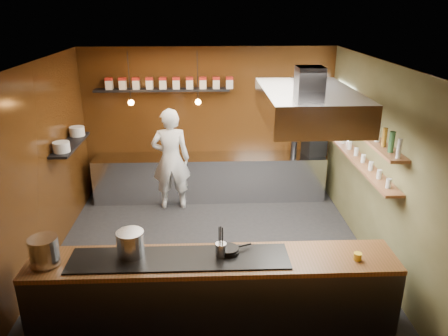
{
  "coord_description": "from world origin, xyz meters",
  "views": [
    {
      "loc": [
        -0.06,
        -6.07,
        3.76
      ],
      "look_at": [
        0.21,
        0.4,
        1.31
      ],
      "focal_mm": 35.0,
      "sensor_mm": 36.0,
      "label": 1
    }
  ],
  "objects": [
    {
      "name": "prep_counter",
      "position": [
        0.0,
        2.17,
        0.45
      ],
      "size": [
        4.6,
        0.65,
        0.9
      ],
      "primitive_type": "cube",
      "color": "silver",
      "rests_on": "floor"
    },
    {
      "name": "floor",
      "position": [
        0.0,
        0.0,
        0.0
      ],
      "size": [
        5.0,
        5.0,
        0.0
      ],
      "primitive_type": "plane",
      "color": "black",
      "rests_on": "ground"
    },
    {
      "name": "left_wall",
      "position": [
        -2.5,
        0.0,
        1.5
      ],
      "size": [
        0.0,
        5.0,
        5.0
      ],
      "primitive_type": "plane",
      "rotation": [
        1.57,
        0.0,
        1.57
      ],
      "color": "#371E0A",
      "rests_on": "ground"
    },
    {
      "name": "right_wall",
      "position": [
        2.5,
        0.0,
        1.5
      ],
      "size": [
        0.0,
        5.0,
        5.0
      ],
      "primitive_type": "plane",
      "rotation": [
        1.57,
        0.0,
        -1.57
      ],
      "color": "brown",
      "rests_on": "ground"
    },
    {
      "name": "wine_glasses",
      "position": [
        2.34,
        0.3,
        1.53
      ],
      "size": [
        0.07,
        2.37,
        0.13
      ],
      "color": "silver",
      "rests_on": "bottle_shelf_lower"
    },
    {
      "name": "butter_jar",
      "position": [
        1.71,
        -1.7,
        0.96
      ],
      "size": [
        0.12,
        0.12,
        0.09
      ],
      "primitive_type": "cylinder",
      "rotation": [
        0.0,
        0.0,
        -0.28
      ],
      "color": "gold",
      "rests_on": "pass_counter"
    },
    {
      "name": "extractor_hood",
      "position": [
        1.3,
        -0.4,
        2.51
      ],
      "size": [
        1.2,
        2.0,
        0.72
      ],
      "color": "#38383D",
      "rests_on": "ceiling"
    },
    {
      "name": "back_wall",
      "position": [
        0.0,
        2.5,
        1.5
      ],
      "size": [
        5.0,
        0.0,
        5.0
      ],
      "primitive_type": "plane",
      "rotation": [
        1.57,
        0.0,
        0.0
      ],
      "color": "#371E0A",
      "rests_on": "ground"
    },
    {
      "name": "espresso_machine",
      "position": [
        2.1,
        2.2,
        1.1
      ],
      "size": [
        0.47,
        0.46,
        0.39
      ],
      "primitive_type": "cube",
      "rotation": [
        0.0,
        0.0,
        0.25
      ],
      "color": "black",
      "rests_on": "prep_counter"
    },
    {
      "name": "storage_tins",
      "position": [
        -0.75,
        2.36,
        2.33
      ],
      "size": [
        2.43,
        0.13,
        0.22
      ],
      "color": "beige",
      "rests_on": "tin_shelf"
    },
    {
      "name": "plate_stacks",
      "position": [
        -2.34,
        1.0,
        1.65
      ],
      "size": [
        0.26,
        1.16,
        0.16
      ],
      "color": "silver",
      "rests_on": "plate_shelf"
    },
    {
      "name": "ceiling",
      "position": [
        0.0,
        0.0,
        3.0
      ],
      "size": [
        5.0,
        5.0,
        0.0
      ],
      "primitive_type": "plane",
      "rotation": [
        3.14,
        0.0,
        0.0
      ],
      "color": "silver",
      "rests_on": "back_wall"
    },
    {
      "name": "bottle_shelf_upper",
      "position": [
        2.34,
        0.3,
        1.92
      ],
      "size": [
        0.26,
        2.8,
        0.04
      ],
      "primitive_type": "cube",
      "color": "#915B3A",
      "rests_on": "right_wall"
    },
    {
      "name": "tin_shelf",
      "position": [
        -0.9,
        2.36,
        2.2
      ],
      "size": [
        2.6,
        0.26,
        0.04
      ],
      "primitive_type": "cube",
      "color": "black",
      "rests_on": "back_wall"
    },
    {
      "name": "bottle_shelf_lower",
      "position": [
        2.34,
        0.3,
        1.45
      ],
      "size": [
        0.26,
        2.8,
        0.04
      ],
      "primitive_type": "cube",
      "color": "#915B3A",
      "rests_on": "right_wall"
    },
    {
      "name": "chef",
      "position": [
        -0.74,
        1.76,
        0.99
      ],
      "size": [
        0.75,
        0.51,
        1.98
      ],
      "primitive_type": "imported",
      "rotation": [
        0.0,
        0.0,
        3.2
      ],
      "color": "white",
      "rests_on": "floor"
    },
    {
      "name": "frying_pan",
      "position": [
        0.19,
        -1.51,
        0.97
      ],
      "size": [
        0.42,
        0.27,
        0.07
      ],
      "color": "black",
      "rests_on": "pass_counter"
    },
    {
      "name": "bottles",
      "position": [
        2.34,
        0.3,
        2.06
      ],
      "size": [
        0.06,
        2.66,
        0.24
      ],
      "color": "silver",
      "rests_on": "bottle_shelf_upper"
    },
    {
      "name": "pendant_left",
      "position": [
        -1.4,
        1.7,
        2.15
      ],
      "size": [
        0.1,
        0.1,
        0.95
      ],
      "color": "black",
      "rests_on": "ceiling"
    },
    {
      "name": "pass_counter",
      "position": [
        -0.0,
        -1.6,
        0.47
      ],
      "size": [
        4.4,
        0.72,
        0.94
      ],
      "color": "#38383D",
      "rests_on": "floor"
    },
    {
      "name": "stockpot_small",
      "position": [
        -0.98,
        -1.51,
        1.09
      ],
      "size": [
        0.35,
        0.35,
        0.31
      ],
      "primitive_type": "cylinder",
      "rotation": [
        0.0,
        0.0,
        -0.06
      ],
      "color": "#B8BBBF",
      "rests_on": "pass_counter"
    },
    {
      "name": "window_pane",
      "position": [
        2.45,
        1.7,
        1.9
      ],
      "size": [
        0.0,
        1.0,
        1.0
      ],
      "primitive_type": "plane",
      "rotation": [
        1.57,
        0.0,
        -1.57
      ],
      "color": "white",
      "rests_on": "right_wall"
    },
    {
      "name": "pendant_right",
      "position": [
        -0.2,
        1.7,
        2.15
      ],
      "size": [
        0.1,
        0.1,
        0.95
      ],
      "color": "black",
      "rests_on": "ceiling"
    },
    {
      "name": "stockpot_large",
      "position": [
        -1.94,
        -1.65,
        1.1
      ],
      "size": [
        0.44,
        0.44,
        0.33
      ],
      "primitive_type": "cylinder",
      "rotation": [
        0.0,
        0.0,
        -0.41
      ],
      "color": "silver",
      "rests_on": "pass_counter"
    },
    {
      "name": "utensil_crock",
      "position": [
        0.09,
        -1.58,
        1.03
      ],
      "size": [
        0.16,
        0.16,
        0.17
      ],
      "primitive_type": "cylinder",
      "rotation": [
        0.0,
        0.0,
        -0.21
      ],
      "color": "#B1B4B9",
      "rests_on": "pass_counter"
    },
    {
      "name": "plate_shelf",
      "position": [
        -2.34,
        1.0,
        1.55
      ],
      "size": [
        0.3,
        1.4,
        0.04
      ],
      "primitive_type": "cube",
      "color": "black",
      "rests_on": "left_wall"
    }
  ]
}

